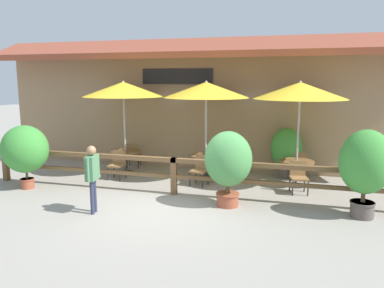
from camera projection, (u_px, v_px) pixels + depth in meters
The scene contains 20 objects.
ground_plane at pixel (160, 208), 8.56m from camera, with size 60.00×60.00×0.00m, color gray.
building_facade at pixel (203, 103), 12.10m from camera, with size 14.28×1.49×4.23m.
patio_railing at pixel (174, 168), 9.44m from camera, with size 10.40×0.14×0.95m.
patio_umbrella_near at pixel (123, 89), 11.35m from camera, with size 2.46×2.46×2.87m.
dining_table_near at pixel (125, 155), 11.69m from camera, with size 0.94×0.94×0.71m.
chair_near_streetside at pixel (118, 163), 11.02m from camera, with size 0.42×0.42×0.83m.
chair_near_wallside at pixel (133, 154), 12.40m from camera, with size 0.50×0.50×0.83m.
patio_umbrella_middle at pixel (206, 90), 10.69m from camera, with size 2.46×2.46×2.87m.
dining_table_middle at pixel (206, 160), 11.03m from camera, with size 0.94×0.94×0.71m.
chair_middle_streetside at pixel (200, 169), 10.35m from camera, with size 0.50×0.50×0.83m.
chair_middle_wallside at pixel (211, 158), 11.76m from camera, with size 0.50×0.50×0.83m.
patio_umbrella_far at pixel (300, 91), 9.89m from camera, with size 2.46×2.46×2.87m.
dining_table_far at pixel (296, 166), 10.24m from camera, with size 0.94×0.94×0.71m.
chair_far_streetside at pixel (299, 176), 9.61m from camera, with size 0.50×0.50×0.83m.
chair_far_wallside at pixel (298, 165), 10.87m from camera, with size 0.43×0.43×0.83m.
potted_plant_tall_tropical at pixel (25, 150), 9.93m from camera, with size 1.25×1.13×1.71m.
potted_plant_small_flowering at pixel (366, 165), 7.77m from camera, with size 1.08×0.97×1.89m.
potted_plant_broad_leaf at pixel (228, 161), 8.52m from camera, with size 1.09×0.98×1.75m.
potted_plant_corner_fern at pixel (286, 149), 11.09m from camera, with size 0.93×0.83×1.50m.
pedestrian at pixel (92, 170), 8.06m from camera, with size 0.24×0.53×1.50m.
Camera 1 is at (2.90, -7.70, 2.88)m, focal length 35.00 mm.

